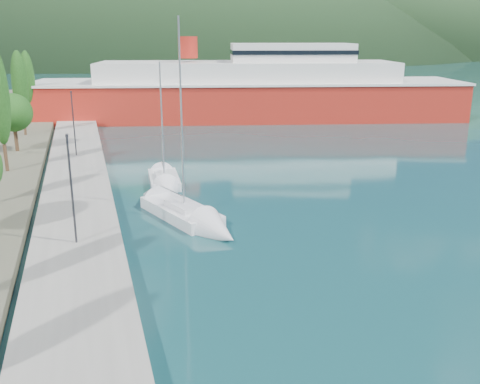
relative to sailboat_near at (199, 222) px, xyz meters
name	(u,v)px	position (x,y,z in m)	size (l,w,h in m)	color
ground	(116,86)	(1.42, 101.54, -0.33)	(1400.00, 1400.00, 0.00)	#154448
quay	(77,198)	(-7.58, 7.54, 0.07)	(5.00, 88.00, 0.80)	gray
lamp_posts	(71,189)	(-7.58, -3.20, 3.75)	(0.15, 48.91, 6.06)	#2D2D33
sailboat_near	(199,222)	(0.00, 0.00, 0.00)	(5.69, 10.07, 14.07)	silver
sailboat_mid	(166,186)	(-0.77, 9.09, -0.03)	(2.88, 7.51, 10.82)	silver
ferry	(249,93)	(16.96, 43.52, 3.41)	(63.35, 26.69, 12.31)	#B12318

